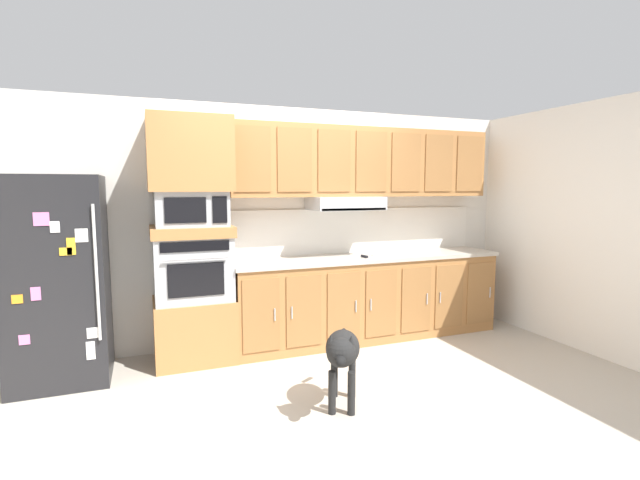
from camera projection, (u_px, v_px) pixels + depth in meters
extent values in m
plane|color=#B2A899|center=(316.00, 374.00, 4.08)|extent=(9.60, 9.60, 0.00)
cube|color=silver|center=(280.00, 225.00, 4.97)|extent=(6.20, 0.12, 2.50)
cube|color=white|center=(558.00, 225.00, 4.94)|extent=(0.12, 7.10, 2.50)
cube|color=black|center=(58.00, 280.00, 3.87)|extent=(0.76, 0.70, 1.76)
cylinder|color=silver|center=(96.00, 273.00, 3.63)|extent=(0.02, 0.02, 1.10)
cube|color=white|center=(93.00, 333.00, 3.69)|extent=(0.09, 0.01, 0.09)
cube|color=white|center=(91.00, 351.00, 3.70)|extent=(0.07, 0.01, 0.15)
cube|color=orange|center=(17.00, 299.00, 3.47)|extent=(0.07, 0.01, 0.07)
cube|color=gold|center=(66.00, 252.00, 3.55)|extent=(0.09, 0.01, 0.06)
cube|color=white|center=(82.00, 235.00, 3.58)|extent=(0.09, 0.01, 0.11)
cube|color=white|center=(55.00, 227.00, 3.51)|extent=(0.07, 0.01, 0.09)
cube|color=pink|center=(41.00, 219.00, 3.47)|extent=(0.11, 0.01, 0.10)
cube|color=gold|center=(71.00, 246.00, 3.56)|extent=(0.06, 0.01, 0.13)
cube|color=pink|center=(36.00, 294.00, 3.51)|extent=(0.07, 0.01, 0.10)
cube|color=pink|center=(24.00, 340.00, 3.52)|extent=(0.08, 0.01, 0.08)
cube|color=#A8703D|center=(195.00, 329.00, 4.40)|extent=(0.74, 0.62, 0.60)
cube|color=#A8AAAF|center=(193.00, 268.00, 4.33)|extent=(0.70, 0.58, 0.60)
cube|color=black|center=(196.00, 280.00, 4.06)|extent=(0.49, 0.01, 0.30)
cube|color=black|center=(195.00, 246.00, 4.03)|extent=(0.59, 0.01, 0.09)
cylinder|color=#A8AAAF|center=(196.00, 259.00, 4.02)|extent=(0.56, 0.02, 0.02)
cube|color=#A8703D|center=(192.00, 231.00, 4.29)|extent=(0.74, 0.62, 0.10)
cube|color=#A8AAAF|center=(191.00, 209.00, 4.27)|extent=(0.64, 0.53, 0.32)
cube|color=black|center=(186.00, 210.00, 3.99)|extent=(0.35, 0.01, 0.22)
cube|color=black|center=(220.00, 210.00, 4.10)|extent=(0.13, 0.01, 0.24)
cube|color=#A8703D|center=(189.00, 155.00, 4.21)|extent=(0.74, 0.62, 0.68)
cube|color=#A8703D|center=(368.00, 298.00, 5.05)|extent=(2.98, 0.60, 0.88)
cube|color=#9A6738|center=(261.00, 315.00, 4.31)|extent=(0.36, 0.01, 0.70)
cylinder|color=#BCBCC1|center=(275.00, 314.00, 4.34)|extent=(0.01, 0.01, 0.12)
cube|color=#9A6738|center=(304.00, 311.00, 4.46)|extent=(0.36, 0.01, 0.70)
cylinder|color=#BCBCC1|center=(292.00, 313.00, 4.40)|extent=(0.01, 0.01, 0.12)
cube|color=#9A6738|center=(344.00, 307.00, 4.61)|extent=(0.36, 0.01, 0.70)
cylinder|color=#BCBCC1|center=(356.00, 306.00, 4.64)|extent=(0.01, 0.01, 0.12)
cube|color=#9A6738|center=(381.00, 303.00, 4.76)|extent=(0.36, 0.01, 0.70)
cylinder|color=#BCBCC1|center=(371.00, 305.00, 4.70)|extent=(0.01, 0.01, 0.12)
cube|color=#9A6738|center=(416.00, 300.00, 4.91)|extent=(0.36, 0.01, 0.70)
cylinder|color=#BCBCC1|center=(427.00, 299.00, 4.95)|extent=(0.01, 0.01, 0.12)
cube|color=#9A6738|center=(449.00, 296.00, 5.07)|extent=(0.36, 0.01, 0.70)
cylinder|color=#BCBCC1|center=(440.00, 298.00, 5.01)|extent=(0.01, 0.01, 0.12)
cube|color=#9A6738|center=(480.00, 293.00, 5.22)|extent=(0.36, 0.01, 0.70)
cylinder|color=#BCBCC1|center=(490.00, 292.00, 5.25)|extent=(0.01, 0.01, 0.12)
cube|color=#BCB2A3|center=(368.00, 257.00, 5.00)|extent=(3.02, 0.64, 0.04)
cube|color=silver|center=(357.00, 230.00, 5.23)|extent=(3.02, 0.02, 0.50)
cube|color=#A8703D|center=(364.00, 163.00, 5.00)|extent=(2.98, 0.34, 0.74)
cube|color=#A8AAAF|center=(345.00, 203.00, 4.89)|extent=(0.76, 0.48, 0.14)
cube|color=black|center=(354.00, 209.00, 4.70)|extent=(0.72, 0.04, 0.02)
cube|color=#9A6738|center=(253.00, 159.00, 4.38)|extent=(0.36, 0.01, 0.63)
cube|color=#9A6738|center=(295.00, 160.00, 4.53)|extent=(0.36, 0.01, 0.63)
cube|color=#9A6738|center=(334.00, 161.00, 4.68)|extent=(0.36, 0.01, 0.63)
cube|color=#9A6738|center=(371.00, 162.00, 4.84)|extent=(0.36, 0.01, 0.63)
cube|color=#9A6738|center=(406.00, 162.00, 4.99)|extent=(0.36, 0.01, 0.63)
cube|color=#9A6738|center=(439.00, 163.00, 5.14)|extent=(0.36, 0.01, 0.63)
cube|color=#9A6738|center=(470.00, 164.00, 5.29)|extent=(0.36, 0.01, 0.63)
cylinder|color=black|center=(364.00, 256.00, 4.83)|extent=(0.05, 0.10, 0.03)
cylinder|color=silver|center=(373.00, 255.00, 4.89)|extent=(0.03, 0.12, 0.01)
ellipsoid|color=black|center=(343.00, 348.00, 3.45)|extent=(0.41, 0.48, 0.26)
sphere|color=black|center=(341.00, 353.00, 3.15)|extent=(0.21, 0.21, 0.21)
ellipsoid|color=black|center=(340.00, 361.00, 3.05)|extent=(0.12, 0.14, 0.07)
cone|color=black|center=(351.00, 340.00, 3.15)|extent=(0.06, 0.06, 0.06)
cone|color=black|center=(331.00, 339.00, 3.16)|extent=(0.06, 0.06, 0.06)
cylinder|color=black|center=(344.00, 333.00, 3.71)|extent=(0.10, 0.15, 0.12)
cylinder|color=black|center=(351.00, 393.00, 3.33)|extent=(0.06, 0.06, 0.32)
cylinder|color=black|center=(332.00, 392.00, 3.35)|extent=(0.06, 0.06, 0.32)
cylinder|color=black|center=(352.00, 377.00, 3.62)|extent=(0.06, 0.06, 0.32)
cylinder|color=black|center=(334.00, 377.00, 3.63)|extent=(0.06, 0.06, 0.32)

